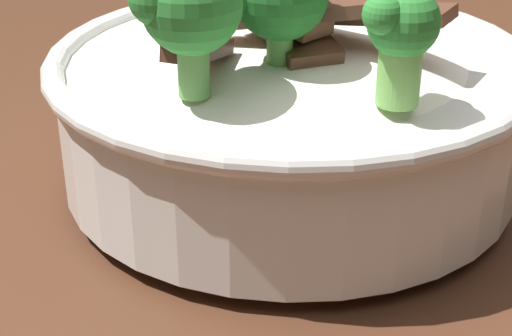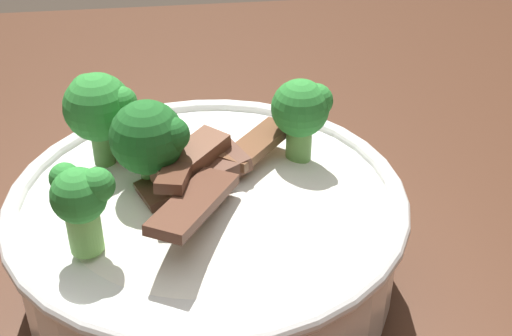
# 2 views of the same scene
# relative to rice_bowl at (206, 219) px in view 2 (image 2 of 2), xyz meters

# --- Properties ---
(rice_bowl) EXTENTS (0.26, 0.26, 0.14)m
(rice_bowl) POSITION_rel_rice_bowl_xyz_m (0.00, 0.00, 0.00)
(rice_bowl) COLOR white
(rice_bowl) RESTS_ON dining_table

